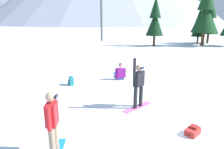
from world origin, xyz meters
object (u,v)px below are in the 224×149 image
(snowboarder_midground, at_px, (139,84))
(pine_tree_twin, at_px, (206,12))
(snowboarder_foreground, at_px, (53,124))
(pine_tree_slender, at_px, (155,19))
(pine_tree_broad, at_px, (210,19))
(backpack_red, at_px, (193,131))
(backpack_teal, at_px, (71,81))
(pine_tree_young, at_px, (199,25))
(ski_lift_tower, at_px, (101,0))
(snowboarder_background, at_px, (120,73))

(snowboarder_midground, distance_m, pine_tree_twin, 21.99)
(snowboarder_foreground, bearing_deg, pine_tree_twin, 58.58)
(pine_tree_slender, relative_size, pine_tree_broad, 1.00)
(snowboarder_midground, distance_m, pine_tree_broad, 25.68)
(pine_tree_slender, distance_m, pine_tree_twin, 6.23)
(backpack_red, relative_size, pine_tree_twin, 0.07)
(backpack_teal, height_order, pine_tree_slender, pine_tree_slender)
(snowboarder_midground, xyz_separation_m, pine_tree_young, (11.04, 20.86, 1.68))
(pine_tree_slender, xyz_separation_m, pine_tree_twin, (6.16, -0.14, 0.93))
(snowboarder_foreground, relative_size, backpack_red, 3.14)
(snowboarder_midground, xyz_separation_m, backpack_red, (1.38, -2.04, -0.82))
(pine_tree_young, xyz_separation_m, ski_lift_tower, (-13.22, 4.82, 3.55))
(backpack_red, bearing_deg, snowboarder_midground, 124.04)
(pine_tree_broad, height_order, pine_tree_young, pine_tree_broad)
(pine_tree_broad, bearing_deg, snowboarder_foreground, -121.77)
(backpack_teal, xyz_separation_m, pine_tree_slender, (7.79, 16.07, 3.09))
(backpack_red, height_order, pine_tree_broad, pine_tree_broad)
(backpack_teal, bearing_deg, snowboarder_foreground, -84.19)
(backpack_teal, relative_size, ski_lift_tower, 0.04)
(backpack_teal, height_order, pine_tree_young, pine_tree_young)
(snowboarder_midground, bearing_deg, pine_tree_twin, 60.16)
(snowboarder_midground, distance_m, snowboarder_background, 4.16)
(pine_tree_young, bearing_deg, snowboarder_foreground, -119.63)
(snowboarder_foreground, xyz_separation_m, backpack_red, (3.91, 0.94, -0.79))
(pine_tree_slender, bearing_deg, pine_tree_broad, 20.11)
(pine_tree_slender, xyz_separation_m, pine_tree_young, (6.38, 1.86, -0.68))
(backpack_red, height_order, pine_tree_slender, pine_tree_slender)
(pine_tree_slender, relative_size, pine_tree_twin, 0.78)
(backpack_teal, height_order, ski_lift_tower, ski_lift_tower)
(snowboarder_foreground, xyz_separation_m, pine_tree_young, (13.56, 23.84, 1.71))
(backpack_teal, xyz_separation_m, pine_tree_young, (14.17, 17.93, 2.41))
(pine_tree_twin, bearing_deg, pine_tree_broad, 55.89)
(snowboarder_background, xyz_separation_m, ski_lift_tower, (-1.68, 21.60, 5.84))
(snowboarder_foreground, bearing_deg, pine_tree_slender, 71.89)
(pine_tree_twin, height_order, pine_tree_young, pine_tree_twin)
(snowboarder_midground, height_order, pine_tree_broad, pine_tree_broad)
(pine_tree_twin, bearing_deg, pine_tree_young, 83.72)
(snowboarder_background, xyz_separation_m, backpack_red, (1.88, -6.12, -0.21))
(backpack_teal, bearing_deg, ski_lift_tower, 87.61)
(backpack_red, bearing_deg, pine_tree_twin, 65.70)
(backpack_teal, distance_m, pine_tree_young, 22.98)
(snowboarder_midground, relative_size, ski_lift_tower, 0.18)
(pine_tree_slender, bearing_deg, pine_tree_young, 16.29)
(ski_lift_tower, bearing_deg, backpack_teal, -92.39)
(snowboarder_foreground, bearing_deg, pine_tree_young, 60.37)
(pine_tree_slender, height_order, ski_lift_tower, ski_lift_tower)
(pine_tree_slender, bearing_deg, ski_lift_tower, 135.67)
(backpack_teal, bearing_deg, backpack_red, -47.79)
(pine_tree_broad, bearing_deg, ski_lift_tower, 166.48)
(backpack_red, bearing_deg, pine_tree_slender, 81.13)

